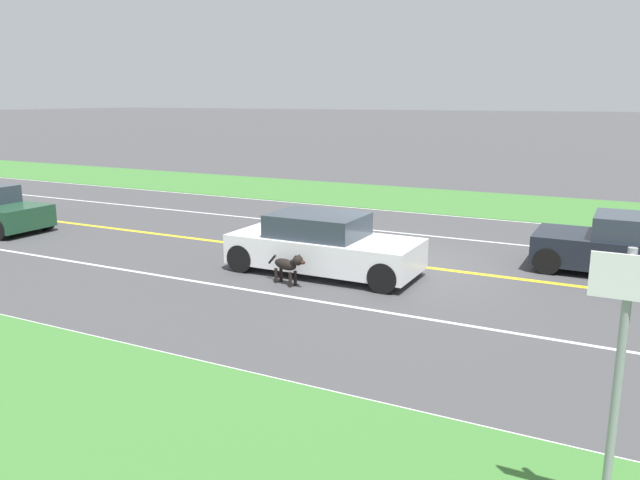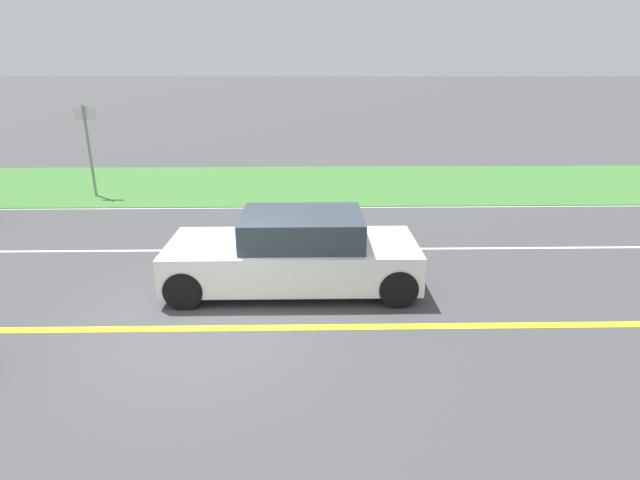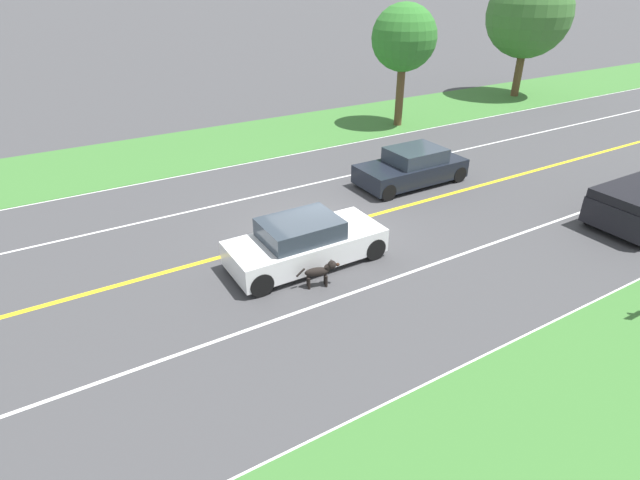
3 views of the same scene
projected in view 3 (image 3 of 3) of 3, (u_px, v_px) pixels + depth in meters
ground_plane at (317, 231)px, 16.08m from camera, size 400.00×400.00×0.00m
centre_divider_line at (317, 231)px, 16.08m from camera, size 0.18×160.00×0.01m
lane_edge_line_right at (480, 359)px, 10.80m from camera, size 0.14×160.00×0.01m
lane_edge_line_left at (234, 165)px, 21.36m from camera, size 0.14×160.00×0.01m
lane_dash_same_dir at (382, 282)px, 13.44m from camera, size 0.10×160.00×0.01m
lane_dash_oncoming at (270, 193)px, 18.72m from camera, size 0.10×160.00×0.01m
grass_verge_right at (612, 463)px, 8.54m from camera, size 6.00×160.00×0.03m
grass_verge_left at (210, 146)px, 23.61m from camera, size 6.00×160.00×0.03m
ego_car at (305, 243)px, 14.02m from camera, size 1.86×4.45×1.40m
dog at (321, 271)px, 13.08m from camera, size 0.47×1.14×0.75m
oncoming_car at (412, 167)px, 19.31m from camera, size 1.92×4.31×1.39m
roadside_tree_left_near at (404, 38)px, 24.68m from camera, size 3.25×3.25×6.03m
roadside_tree_left_far at (529, 15)px, 30.45m from camera, size 5.11×5.11×7.48m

